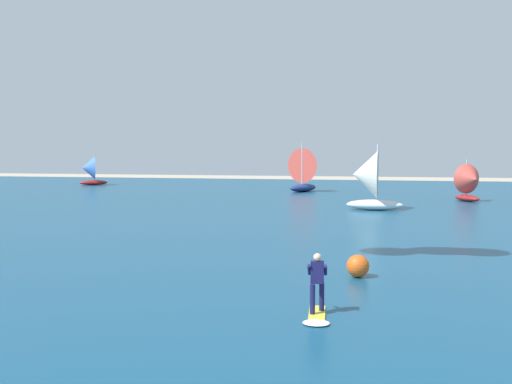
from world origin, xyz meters
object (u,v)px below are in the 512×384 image
Objects in this scene: kitesurfer at (317,294)px; marker_buoy at (358,266)px; sailboat_mid_left at (471,182)px; sailboat_far_right at (89,170)px; sailboat_far_left at (306,169)px; sailboat_anchored_offshore at (367,180)px.

kitesurfer is 2.50× the size of marker_buoy.
sailboat_mid_left is 0.88× the size of sailboat_far_right.
sailboat_far_right is 0.79× the size of sailboat_far_left.
sailboat_anchored_offshore is at bearing 89.59° from kitesurfer.
sailboat_mid_left is 12.83m from sailboat_anchored_offshore.
sailboat_mid_left reaches higher than kitesurfer.
sailboat_mid_left is 48.58m from sailboat_far_right.
kitesurfer is 0.40× the size of sailboat_anchored_offshore.
sailboat_far_right reaches higher than sailboat_mid_left.
sailboat_anchored_offshore reaches higher than sailboat_far_right.
sailboat_anchored_offshore is (0.21, 29.40, 1.70)m from kitesurfer.
sailboat_far_left is 44.75m from marker_buoy.
kitesurfer is 39.84m from sailboat_mid_left.
kitesurfer is at bearing -99.01° from marker_buoy.
kitesurfer is 49.69m from sailboat_far_left.
sailboat_anchored_offshore reaches higher than marker_buoy.
sailboat_far_right is 0.85× the size of sailboat_anchored_offshore.
sailboat_anchored_offshore is (37.20, -25.29, 0.33)m from sailboat_far_right.
sailboat_mid_left is at bearing 47.23° from sailboat_anchored_offshore.
sailboat_anchored_offshore is 6.30× the size of marker_buoy.
sailboat_far_left is 6.81× the size of marker_buoy.
sailboat_far_right reaches higher than marker_buoy.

